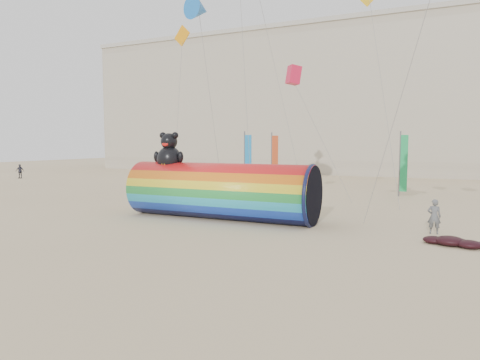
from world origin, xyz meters
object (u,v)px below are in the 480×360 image
at_px(hotel_building, 287,104).
at_px(fabric_bundle, 455,242).
at_px(windsock_assembly, 220,190).
at_px(kite_handler, 434,217).

xyz_separation_m(hotel_building, fabric_bundle, (22.26, -44.32, -10.14)).
xyz_separation_m(hotel_building, windsock_assembly, (10.46, -42.67, -8.66)).
bearing_deg(kite_handler, fabric_bundle, 107.31).
bearing_deg(windsock_assembly, fabric_bundle, -7.98).
relative_size(windsock_assembly, fabric_bundle, 4.12).
relative_size(hotel_building, fabric_bundle, 23.06).
bearing_deg(kite_handler, windsock_assembly, 0.05).
bearing_deg(windsock_assembly, kite_handler, 3.13).
bearing_deg(hotel_building, fabric_bundle, -63.34).
relative_size(windsock_assembly, kite_handler, 6.58).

